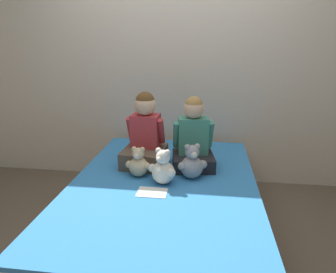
{
  "coord_description": "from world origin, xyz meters",
  "views": [
    {
      "loc": [
        0.3,
        -2.04,
        1.51
      ],
      "look_at": [
        0.0,
        0.26,
        0.76
      ],
      "focal_mm": 32.0,
      "sensor_mm": 36.0,
      "label": 1
    }
  ],
  "objects_px": {
    "teddy_bear_held_by_left_child": "(138,164)",
    "sign_card": "(152,192)",
    "child_on_right": "(193,139)",
    "teddy_bear_held_by_right_child": "(192,164)",
    "child_on_left": "(145,136)",
    "teddy_bear_between_children": "(163,169)",
    "bed": "(164,210)"
  },
  "relations": [
    {
      "from": "teddy_bear_held_by_left_child",
      "to": "sign_card",
      "type": "distance_m",
      "value": 0.32
    },
    {
      "from": "child_on_right",
      "to": "teddy_bear_held_by_right_child",
      "type": "relative_size",
      "value": 2.15
    },
    {
      "from": "child_on_left",
      "to": "teddy_bear_between_children",
      "type": "bearing_deg",
      "value": -55.62
    },
    {
      "from": "teddy_bear_held_by_left_child",
      "to": "teddy_bear_between_children",
      "type": "distance_m",
      "value": 0.23
    },
    {
      "from": "child_on_right",
      "to": "teddy_bear_between_children",
      "type": "xyz_separation_m",
      "value": [
        -0.2,
        -0.36,
        -0.13
      ]
    },
    {
      "from": "teddy_bear_between_children",
      "to": "sign_card",
      "type": "bearing_deg",
      "value": -84.12
    },
    {
      "from": "child_on_left",
      "to": "child_on_right",
      "type": "height_order",
      "value": "child_on_left"
    },
    {
      "from": "teddy_bear_held_by_right_child",
      "to": "sign_card",
      "type": "height_order",
      "value": "teddy_bear_held_by_right_child"
    },
    {
      "from": "teddy_bear_held_by_left_child",
      "to": "teddy_bear_between_children",
      "type": "height_order",
      "value": "teddy_bear_between_children"
    },
    {
      "from": "bed",
      "to": "teddy_bear_held_by_left_child",
      "type": "bearing_deg",
      "value": 159.36
    },
    {
      "from": "child_on_left",
      "to": "sign_card",
      "type": "bearing_deg",
      "value": -69.13
    },
    {
      "from": "bed",
      "to": "teddy_bear_held_by_left_child",
      "type": "relative_size",
      "value": 8.23
    },
    {
      "from": "bed",
      "to": "teddy_bear_between_children",
      "type": "height_order",
      "value": "teddy_bear_between_children"
    },
    {
      "from": "bed",
      "to": "teddy_bear_held_by_left_child",
      "type": "xyz_separation_m",
      "value": [
        -0.21,
        0.08,
        0.35
      ]
    },
    {
      "from": "bed",
      "to": "teddy_bear_between_children",
      "type": "bearing_deg",
      "value": -97.26
    },
    {
      "from": "child_on_left",
      "to": "sign_card",
      "type": "relative_size",
      "value": 2.97
    },
    {
      "from": "teddy_bear_held_by_right_child",
      "to": "sign_card",
      "type": "xyz_separation_m",
      "value": [
        -0.26,
        -0.28,
        -0.11
      ]
    },
    {
      "from": "teddy_bear_held_by_right_child",
      "to": "sign_card",
      "type": "distance_m",
      "value": 0.4
    },
    {
      "from": "bed",
      "to": "child_on_left",
      "type": "bearing_deg",
      "value": 121.84
    },
    {
      "from": "bed",
      "to": "teddy_bear_held_by_right_child",
      "type": "bearing_deg",
      "value": 26.12
    },
    {
      "from": "child_on_right",
      "to": "teddy_bear_held_by_left_child",
      "type": "relative_size",
      "value": 2.45
    },
    {
      "from": "child_on_left",
      "to": "child_on_right",
      "type": "distance_m",
      "value": 0.41
    },
    {
      "from": "child_on_right",
      "to": "teddy_bear_held_by_right_child",
      "type": "xyz_separation_m",
      "value": [
        0.01,
        -0.23,
        -0.13
      ]
    },
    {
      "from": "bed",
      "to": "teddy_bear_between_children",
      "type": "xyz_separation_m",
      "value": [
        -0.0,
        -0.02,
        0.36
      ]
    },
    {
      "from": "teddy_bear_held_by_right_child",
      "to": "teddy_bear_between_children",
      "type": "relative_size",
      "value": 1.01
    },
    {
      "from": "child_on_right",
      "to": "teddy_bear_held_by_left_child",
      "type": "distance_m",
      "value": 0.51
    },
    {
      "from": "teddy_bear_between_children",
      "to": "teddy_bear_held_by_right_child",
      "type": "bearing_deg",
      "value": 54.6
    },
    {
      "from": "sign_card",
      "to": "bed",
      "type": "bearing_deg",
      "value": 72.78
    },
    {
      "from": "bed",
      "to": "sign_card",
      "type": "distance_m",
      "value": 0.31
    },
    {
      "from": "child_on_left",
      "to": "teddy_bear_held_by_right_child",
      "type": "distance_m",
      "value": 0.49
    },
    {
      "from": "child_on_right",
      "to": "bed",
      "type": "bearing_deg",
      "value": -129.51
    },
    {
      "from": "child_on_right",
      "to": "sign_card",
      "type": "distance_m",
      "value": 0.62
    }
  ]
}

